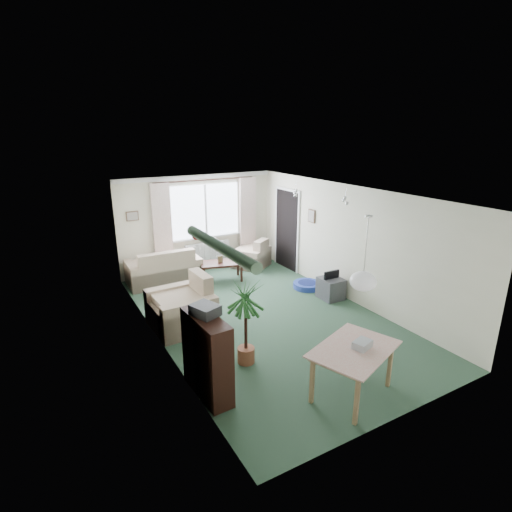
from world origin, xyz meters
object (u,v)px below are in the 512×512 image
armchair_corner (251,253)px  coffee_table (222,271)px  tv_cube (331,288)px  pet_bed (307,285)px  armchair_left (181,302)px  dining_table (352,372)px  houseplant (246,323)px  sofa (163,265)px  bookshelf (207,356)px

armchair_corner → coffee_table: armchair_corner is taller
tv_cube → pet_bed: tv_cube is taller
armchair_left → pet_bed: size_ratio=1.71×
tv_cube → pet_bed: (-0.09, 0.71, -0.16)m
dining_table → pet_bed: dining_table is taller
armchair_left → houseplant: 1.69m
sofa → dining_table: sofa is taller
dining_table → armchair_left: bearing=114.0°
armchair_corner → dining_table: (-1.38, -5.33, -0.03)m
coffee_table → houseplant: houseplant is taller
sofa → armchair_left: size_ratio=1.53×
armchair_corner → coffee_table: size_ratio=0.86×
armchair_left → pet_bed: bearing=94.4°
armchair_left → houseplant: size_ratio=0.81×
tv_cube → dining_table: bearing=-123.5°
armchair_left → tv_cube: size_ratio=2.19×
armchair_corner → pet_bed: size_ratio=1.34×
sofa → bookshelf: (-0.74, -4.37, 0.16)m
bookshelf → houseplant: 0.91m
sofa → tv_cube: sofa is taller
bookshelf → armchair_corner: bearing=51.3°
bookshelf → tv_cube: size_ratio=2.33×
sofa → dining_table: size_ratio=1.51×
coffee_table → houseplant: (-1.17, -3.41, 0.45)m
houseplant → bookshelf: bearing=-152.8°
houseplant → pet_bed: bearing=37.0°
armchair_corner → sofa: bearing=-33.8°
armchair_left → coffee_table: 2.45m
armchair_corner → armchair_left: size_ratio=0.78×
tv_cube → pet_bed: size_ratio=0.78×
sofa → armchair_corner: sofa is taller
sofa → houseplant: houseplant is taller
coffee_table → dining_table: bearing=-93.5°
bookshelf → tv_cube: bookshelf is taller
sofa → armchair_corner: (2.32, -0.02, -0.04)m
coffee_table → pet_bed: size_ratio=1.55×
houseplant → pet_bed: size_ratio=2.12×
armchair_corner → houseplant: bearing=26.9°
bookshelf → dining_table: (1.68, -0.98, -0.23)m
bookshelf → armchair_left: bearing=77.0°
armchair_corner → tv_cube: armchair_corner is taller
coffee_table → tv_cube: 2.65m
tv_cube → houseplant: bearing=-153.6°
houseplant → coffee_table: bearing=71.1°
dining_table → tv_cube: size_ratio=2.23×
houseplant → dining_table: 1.68m
sofa → dining_table: bearing=101.1°
armchair_left → bookshelf: size_ratio=0.94×
armchair_left → sofa: bearing=167.8°
armchair_left → tv_cube: armchair_left is taller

